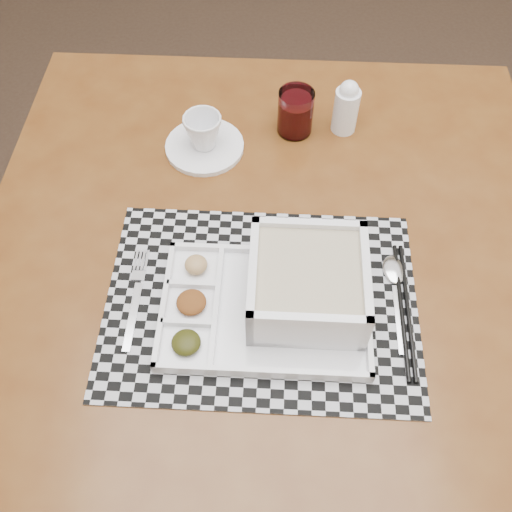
# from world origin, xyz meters

# --- Properties ---
(floor) EXTENTS (5.00, 5.00, 0.00)m
(floor) POSITION_xyz_m (0.00, 0.00, 0.00)
(floor) COLOR #312118
(floor) RESTS_ON ground
(dining_table) EXTENTS (1.10, 1.10, 0.74)m
(dining_table) POSITION_xyz_m (-0.20, -0.52, 0.67)
(dining_table) COLOR #4F270E
(dining_table) RESTS_ON ground
(placemat) EXTENTS (0.53, 0.41, 0.00)m
(placemat) POSITION_xyz_m (-0.22, -0.63, 0.75)
(placemat) COLOR #B2B2BA
(placemat) RESTS_ON dining_table
(serving_tray) EXTENTS (0.34, 0.26, 0.10)m
(serving_tray) POSITION_xyz_m (-0.17, -0.64, 0.78)
(serving_tray) COLOR white
(serving_tray) RESTS_ON placemat
(fork) EXTENTS (0.04, 0.19, 0.00)m
(fork) POSITION_xyz_m (-0.42, -0.61, 0.75)
(fork) COLOR silver
(fork) RESTS_ON placemat
(spoon) EXTENTS (0.04, 0.18, 0.01)m
(spoon) POSITION_xyz_m (-0.00, -0.60, 0.75)
(spoon) COLOR silver
(spoon) RESTS_ON placemat
(chopsticks) EXTENTS (0.05, 0.24, 0.01)m
(chopsticks) POSITION_xyz_m (-0.00, -0.66, 0.75)
(chopsticks) COLOR black
(chopsticks) RESTS_ON placemat
(saucer) EXTENTS (0.15, 0.15, 0.01)m
(saucer) POSITION_xyz_m (-0.30, -0.28, 0.75)
(saucer) COLOR white
(saucer) RESTS_ON dining_table
(cup) EXTENTS (0.08, 0.08, 0.07)m
(cup) POSITION_xyz_m (-0.30, -0.28, 0.79)
(cup) COLOR white
(cup) RESTS_ON saucer
(juice_glass) EXTENTS (0.07, 0.07, 0.09)m
(juice_glass) POSITION_xyz_m (-0.13, -0.25, 0.79)
(juice_glass) COLOR white
(juice_glass) RESTS_ON dining_table
(creamer_bottle) EXTENTS (0.05, 0.05, 0.11)m
(creamer_bottle) POSITION_xyz_m (-0.03, -0.25, 0.80)
(creamer_bottle) COLOR white
(creamer_bottle) RESTS_ON dining_table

